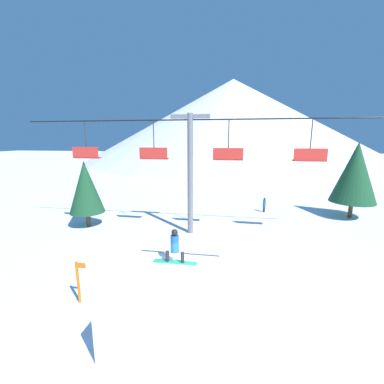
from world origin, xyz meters
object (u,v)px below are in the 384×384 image
snowboarder (175,247)px  trail_marker (78,281)px  pine_tree_near (86,187)px  snow_ramp (167,301)px  distant_skier (264,204)px

snowboarder → trail_marker: size_ratio=0.96×
pine_tree_near → trail_marker: 9.37m
snow_ramp → distant_skier: bearing=72.4°
pine_tree_near → snowboarder: bearing=-43.1°
snowboarder → distant_skier: (4.53, 13.28, -1.65)m
snow_ramp → distant_skier: (4.55, 14.31, -0.19)m
snowboarder → pine_tree_near: (-8.07, 7.56, 0.48)m
snow_ramp → distant_skier: size_ratio=3.02×
trail_marker → distant_skier: size_ratio=1.34×
snowboarder → trail_marker: snowboarder is taller
pine_tree_near → snow_ramp: bearing=-46.9°
pine_tree_near → trail_marker: (4.47, -8.00, -1.92)m
distant_skier → pine_tree_near: bearing=-155.6°
snowboarder → pine_tree_near: 11.06m
snowboarder → distant_skier: 14.13m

